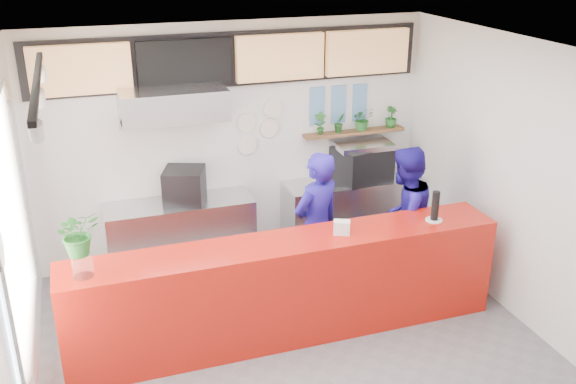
{
  "coord_description": "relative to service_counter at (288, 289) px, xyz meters",
  "views": [
    {
      "loc": [
        -1.85,
        -5.04,
        3.98
      ],
      "look_at": [
        0.1,
        0.7,
        1.5
      ],
      "focal_mm": 40.0,
      "sensor_mm": 36.0,
      "label": 1
    }
  ],
  "objects": [
    {
      "name": "espresso_machine",
      "position": [
        1.64,
        1.8,
        0.58
      ],
      "size": [
        0.82,
        0.67,
        0.46
      ],
      "primitive_type": "cube",
      "rotation": [
        0.0,
        0.0,
        0.25
      ],
      "color": "black",
      "rests_on": "right_bench"
    },
    {
      "name": "menu_board_mid_right",
      "position": [
        0.57,
        1.98,
        2.0
      ],
      "size": [
        1.1,
        0.1,
        0.55
      ],
      "primitive_type": "cube",
      "color": "tan",
      "rests_on": "wall_back"
    },
    {
      "name": "wall_clock_face",
      "position": [
        -2.43,
        -1.3,
        1.5
      ],
      "size": [
        0.02,
        0.26,
        0.26
      ],
      "primitive_type": "cylinder",
      "rotation": [
        0.0,
        1.57,
        0.0
      ],
      "color": "white",
      "rests_on": "wall_left"
    },
    {
      "name": "herb_b",
      "position": [
        1.39,
        2.0,
        1.1
      ],
      "size": [
        0.16,
        0.14,
        0.26
      ],
      "primitive_type": "imported",
      "rotation": [
        0.0,
        0.0,
        0.18
      ],
      "color": "#226223",
      "rests_on": "herb_shelf"
    },
    {
      "name": "menu_board_far_left",
      "position": [
        -1.75,
        1.98,
        2.0
      ],
      "size": [
        1.1,
        0.1,
        0.55
      ],
      "primitive_type": "cube",
      "color": "tan",
      "rests_on": "wall_back"
    },
    {
      "name": "photo_frame_f",
      "position": [
        1.7,
        2.08,
        1.2
      ],
      "size": [
        0.2,
        0.02,
        0.25
      ],
      "primitive_type": "cube",
      "color": "#598CBF",
      "rests_on": "wall_back"
    },
    {
      "name": "herb_c",
      "position": [
        1.72,
        2.0,
        1.12
      ],
      "size": [
        0.29,
        0.25,
        0.31
      ],
      "primitive_type": "imported",
      "rotation": [
        0.0,
        0.0,
        -0.05
      ],
      "color": "#226223",
      "rests_on": "herb_shelf"
    },
    {
      "name": "right_bench",
      "position": [
        1.5,
        1.8,
        -0.1
      ],
      "size": [
        1.8,
        0.6,
        0.9
      ],
      "primitive_type": "cube",
      "color": "#B2B5BA",
      "rests_on": "ground"
    },
    {
      "name": "hood_lip",
      "position": [
        -0.8,
        1.75,
        1.4
      ],
      "size": [
        1.2,
        0.69,
        0.31
      ],
      "primitive_type": "cube",
      "rotation": [
        -0.35,
        0.0,
        0.0
      ],
      "color": "#B2B5BA",
      "rests_on": "ceiling"
    },
    {
      "name": "staff_right",
      "position": [
        1.59,
        0.55,
        0.32
      ],
      "size": [
        1.05,
        0.96,
        1.74
      ],
      "primitive_type": "imported",
      "rotation": [
        0.0,
        0.0,
        3.6
      ],
      "color": "navy",
      "rests_on": "ground"
    },
    {
      "name": "photo_frame_a",
      "position": [
        1.1,
        2.08,
        1.45
      ],
      "size": [
        0.2,
        0.02,
        0.25
      ],
      "primitive_type": "cube",
      "color": "#598CBF",
      "rests_on": "wall_back"
    },
    {
      "name": "extraction_hood",
      "position": [
        -0.8,
        1.75,
        1.6
      ],
      "size": [
        1.2,
        0.7,
        0.35
      ],
      "primitive_type": "cube",
      "color": "#B2B5BA",
      "rests_on": "ceiling"
    },
    {
      "name": "track_rail",
      "position": [
        -2.1,
        -0.4,
        2.39
      ],
      "size": [
        0.05,
        2.4,
        0.04
      ],
      "primitive_type": "cube",
      "color": "black",
      "rests_on": "ceiling"
    },
    {
      "name": "soffit",
      "position": [
        0.0,
        2.06,
        2.0
      ],
      "size": [
        4.8,
        0.04,
        0.65
      ],
      "primitive_type": "cube",
      "color": "black",
      "rests_on": "wall_back"
    },
    {
      "name": "herb_d",
      "position": [
        2.13,
        2.0,
        1.11
      ],
      "size": [
        0.18,
        0.17,
        0.28
      ],
      "primitive_type": "imported",
      "rotation": [
        0.0,
        0.0,
        0.18
      ],
      "color": "#226223",
      "rests_on": "herb_shelf"
    },
    {
      "name": "window_frame",
      "position": [
        -2.45,
        -0.1,
        1.15
      ],
      "size": [
        0.03,
        2.3,
        2.0
      ],
      "primitive_type": "cube",
      "color": "#B2B5BA",
      "rests_on": "wall_left"
    },
    {
      "name": "service_counter",
      "position": [
        0.0,
        0.0,
        0.0
      ],
      "size": [
        4.5,
        0.6,
        1.1
      ],
      "primitive_type": "cube",
      "color": "#B0160C",
      "rests_on": "ground"
    },
    {
      "name": "photo_frame_c",
      "position": [
        1.7,
        2.08,
        1.45
      ],
      "size": [
        0.2,
        0.02,
        0.25
      ],
      "primitive_type": "cube",
      "color": "#598CBF",
      "rests_on": "wall_back"
    },
    {
      "name": "napkin_holder",
      "position": [
        0.57,
        -0.02,
        0.62
      ],
      "size": [
        0.19,
        0.16,
        0.15
      ],
      "primitive_type": "cube",
      "rotation": [
        0.0,
        0.0,
        -0.42
      ],
      "color": "silver",
      "rests_on": "service_counter"
    },
    {
      "name": "wall_right",
      "position": [
        2.5,
        -0.4,
        0.95
      ],
      "size": [
        0.0,
        5.0,
        5.0
      ],
      "primitive_type": "plane",
      "rotation": [
        1.57,
        0.0,
        -1.57
      ],
      "color": "white",
      "rests_on": "ground"
    },
    {
      "name": "prep_bench",
      "position": [
        -0.8,
        1.8,
        -0.1
      ],
      "size": [
        1.8,
        0.6,
        0.9
      ],
      "primitive_type": "cube",
      "color": "#B2B5BA",
      "rests_on": "ground"
    },
    {
      "name": "photo_frame_b",
      "position": [
        1.4,
        2.08,
        1.45
      ],
      "size": [
        0.2,
        0.02,
        0.25
      ],
      "primitive_type": "cube",
      "color": "#598CBF",
      "rests_on": "wall_back"
    },
    {
      "name": "herb_shelf",
      "position": [
        1.6,
        2.0,
        0.95
      ],
      "size": [
        1.4,
        0.18,
        0.04
      ],
      "primitive_type": "cube",
      "color": "brown",
      "rests_on": "wall_back"
    },
    {
      "name": "photo_frame_d",
      "position": [
        1.1,
        2.08,
        1.2
      ],
      "size": [
        0.2,
        0.02,
        0.25
      ],
      "primitive_type": "cube",
      "color": "#598CBF",
      "rests_on": "wall_back"
    },
    {
      "name": "staff_center",
      "position": [
        0.56,
        0.64,
        0.33
      ],
      "size": [
        0.76,
        0.64,
        1.77
      ],
      "primitive_type": "imported",
      "rotation": [
        0.0,
        0.0,
        3.54
      ],
      "color": "navy",
      "rests_on": "ground"
    },
    {
      "name": "white_plate",
      "position": [
        1.63,
        -0.04,
        0.56
      ],
      "size": [
        0.24,
        0.24,
        0.01
      ],
      "primitive_type": "cylinder",
      "rotation": [
        0.0,
        0.0,
        0.43
      ],
      "color": "silver",
      "rests_on": "service_counter"
    },
    {
      "name": "glass_vase",
      "position": [
        -1.96,
        -0.07,
        0.66
      ],
      "size": [
        0.24,
        0.24,
        0.22
      ],
      "primitive_type": "cylinder",
      "rotation": [
        0.0,
        0.0,
        -0.38
      ],
      "color": "silver",
      "rests_on": "service_counter"
    },
    {
      "name": "espresso_tray",
      "position": [
        1.64,
        1.8,
        0.83
      ],
      "size": [
        0.75,
        0.53,
        0.07
      ],
      "primitive_type": "cube",
      "rotation": [
        0.0,
        0.0,
        -0.02
      ],
      "color": "#ABACB3",
      "rests_on": "espresso_machine"
    },
    {
      "name": "pepper_mill",
      "position": [
        1.63,
        -0.04,
        0.73
      ],
      "size": [
        0.09,
        0.09,
        0.32
      ],
      "primitive_type": "cylinder",
      "rotation": [
        0.0,
        0.0,
        -0.09
      ],
      "color": "black",
      "rests_on": "white_plate"
    },
    {
      "name": "photo_frame_e",
      "position": [
        1.4,
        2.08,
        1.2
      ],
      "size": [
        0.2,
        0.02,
        0.25
      ],
      "primitive_type": "cube",
      "color": "#598CBF",
      "rests_on": "wall_back"
    },
    {
      "name": "basil_vase",
      "position": [
        -1.96,
        -0.07,
        0.98
      ],
      "size": [
        0.46,
        0.43,
        0.42
      ],
      "primitive_type": "imported",
      "rotation": [
        0.0,
        0.0,
        0.32
      ],
      "color": "#226223",
      "rests_on": "glass_vase"
    },
    {
      "name": "dec_plate_c",
      "position": [
        0.15,
        2.07,
        0.9
      ],
      "size": [
        0.24,
        0.03,
        0.24
      ],
      "primitive_type": "cylinder",
      "rotation": [
        1.57,
        0.0,
        0.0
      ],
      "color": "silver",
      "rests_on": "wall_back"
    },
    {
      "name": "ceiling",
      "position": [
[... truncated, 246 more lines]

